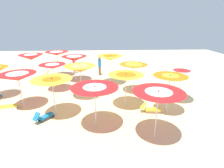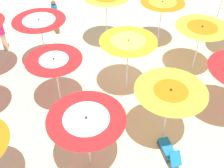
% 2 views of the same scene
% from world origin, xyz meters
% --- Properties ---
extents(ground, '(41.78, 41.78, 0.04)m').
position_xyz_m(ground, '(0.00, 0.00, -0.02)').
color(ground, beige).
extents(beach_umbrella_0, '(1.96, 1.96, 2.21)m').
position_xyz_m(beach_umbrella_0, '(-1.09, -6.33, 1.96)').
color(beach_umbrella_0, silver).
rests_on(beach_umbrella_0, ground).
extents(beach_umbrella_1, '(2.05, 2.05, 2.23)m').
position_xyz_m(beach_umbrella_1, '(0.65, -3.49, 2.02)').
color(beach_umbrella_1, silver).
rests_on(beach_umbrella_1, ground).
extents(beach_umbrella_2, '(2.14, 2.14, 2.51)m').
position_xyz_m(beach_umbrella_2, '(2.61, -1.87, 2.26)').
color(beach_umbrella_2, silver).
rests_on(beach_umbrella_2, ground).
extents(beach_umbrella_3, '(2.18, 2.18, 2.31)m').
position_xyz_m(beach_umbrella_3, '(3.60, 1.22, 2.04)').
color(beach_umbrella_3, silver).
rests_on(beach_umbrella_3, ground).
extents(beach_umbrella_4, '(2.16, 2.16, 2.48)m').
position_xyz_m(beach_umbrella_4, '(5.04, 3.07, 2.25)').
color(beach_umbrella_4, silver).
rests_on(beach_umbrella_4, ground).
extents(beach_umbrella_5, '(1.91, 1.91, 2.36)m').
position_xyz_m(beach_umbrella_5, '(-2.67, -4.98, 2.15)').
color(beach_umbrella_5, silver).
rests_on(beach_umbrella_5, ground).
extents(beach_umbrella_6, '(2.16, 2.16, 2.17)m').
position_xyz_m(beach_umbrella_6, '(-1.70, -2.65, 1.92)').
color(beach_umbrella_6, silver).
rests_on(beach_umbrella_6, ground).
extents(beach_umbrella_7, '(2.10, 2.10, 2.37)m').
position_xyz_m(beach_umbrella_7, '(-0.19, 0.28, 2.10)').
color(beach_umbrella_7, silver).
rests_on(beach_umbrella_7, ground).
extents(beach_umbrella_8, '(1.98, 1.98, 2.14)m').
position_xyz_m(beach_umbrella_8, '(1.31, 2.52, 1.91)').
color(beach_umbrella_8, silver).
rests_on(beach_umbrella_8, ground).
extents(beach_umbrella_9, '(1.97, 1.97, 2.58)m').
position_xyz_m(beach_umbrella_9, '(3.07, 4.69, 2.30)').
color(beach_umbrella_9, silver).
rests_on(beach_umbrella_9, ground).
extents(beach_umbrella_10, '(2.25, 2.25, 2.38)m').
position_xyz_m(beach_umbrella_10, '(-5.00, -3.62, 2.13)').
color(beach_umbrella_10, silver).
rests_on(beach_umbrella_10, ground).
extents(beach_umbrella_11, '(2.30, 2.30, 2.25)m').
position_xyz_m(beach_umbrella_11, '(-3.95, -0.86, 2.00)').
color(beach_umbrella_11, silver).
rests_on(beach_umbrella_11, ground).
extents(beach_umbrella_12, '(2.17, 2.17, 2.26)m').
position_xyz_m(beach_umbrella_12, '(-2.63, 1.49, 1.98)').
color(beach_umbrella_12, silver).
rests_on(beach_umbrella_12, ground).
extents(beach_umbrella_13, '(2.15, 2.15, 2.25)m').
position_xyz_m(beach_umbrella_13, '(-1.43, 3.84, 1.97)').
color(beach_umbrella_13, silver).
rests_on(beach_umbrella_13, ground).
extents(lounger_0, '(0.60, 1.36, 0.58)m').
position_xyz_m(lounger_0, '(-1.76, 4.66, 0.20)').
color(lounger_0, silver).
rests_on(lounger_0, ground).
extents(lounger_2, '(0.47, 1.21, 0.64)m').
position_xyz_m(lounger_2, '(5.03, 3.67, 0.21)').
color(lounger_2, '#333338').
rests_on(lounger_2, ground).
extents(lounger_3, '(0.49, 1.19, 0.61)m').
position_xyz_m(lounger_3, '(-2.58, -4.08, 0.21)').
color(lounger_3, olive).
rests_on(lounger_3, ground).
extents(lounger_4, '(1.13, 0.97, 0.62)m').
position_xyz_m(lounger_4, '(-3.15, 1.98, 0.21)').
color(lounger_4, '#333338').
rests_on(lounger_4, ground).
extents(beachgoer_0, '(0.30, 0.30, 1.90)m').
position_xyz_m(beachgoer_0, '(6.05, 1.70, 1.01)').
color(beachgoer_0, beige).
rests_on(beachgoer_0, ground).
extents(beachgoer_1, '(0.30, 0.30, 1.83)m').
position_xyz_m(beachgoer_1, '(5.24, -0.93, 0.97)').
color(beachgoer_1, brown).
rests_on(beachgoer_1, ground).
extents(beach_ball, '(0.25, 0.25, 0.25)m').
position_xyz_m(beach_ball, '(0.36, -5.37, 0.13)').
color(beach_ball, yellow).
rests_on(beach_ball, ground).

